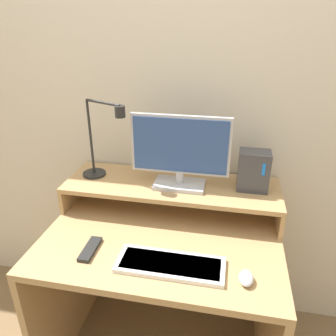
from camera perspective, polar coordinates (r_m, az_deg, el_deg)
The scene contains 9 objects.
wall_back at distance 1.62m, azimuth 2.04°, elevation 12.56°, with size 6.00×0.05×2.50m.
desk at distance 1.61m, azimuth -0.89°, elevation -17.69°, with size 1.02×0.74×0.73m.
monitor_shelf at distance 1.58m, azimuth 0.61°, elevation -3.40°, with size 1.02×0.33×0.14m.
monitor at distance 1.47m, azimuth 2.12°, elevation 2.92°, with size 0.45×0.14×0.34m.
desk_lamp at distance 1.58m, azimuth -11.50°, elevation 3.90°, with size 0.26×0.16×0.39m.
router_dock at distance 1.53m, azimuth 14.65°, elevation -0.45°, with size 0.14×0.10×0.19m.
keyboard at distance 1.29m, azimuth 0.43°, elevation -16.47°, with size 0.41×0.15×0.02m.
mouse at distance 1.26m, azimuth 13.45°, elevation -18.14°, with size 0.05×0.08×0.03m.
remote_control at distance 1.40m, azimuth -13.39°, elevation -13.58°, with size 0.05×0.15×0.02m.
Camera 1 is at (0.26, -0.79, 1.59)m, focal length 35.00 mm.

